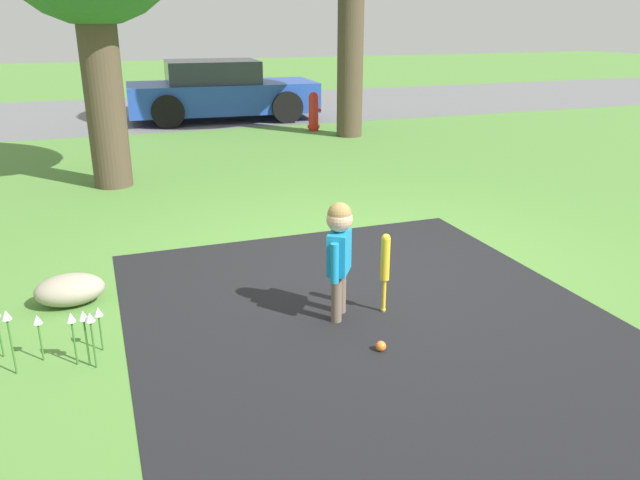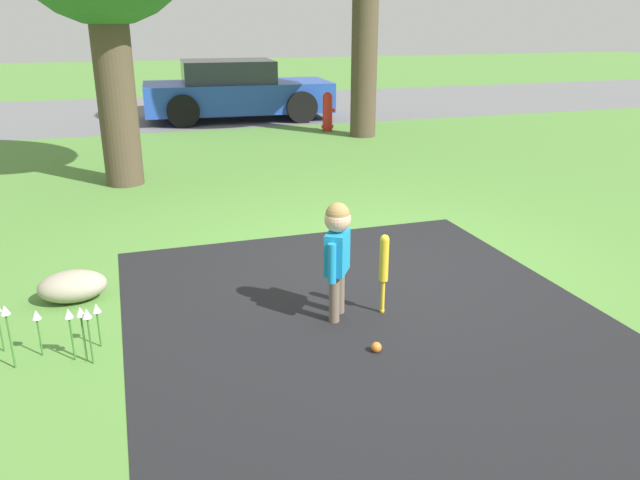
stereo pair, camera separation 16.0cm
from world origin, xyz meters
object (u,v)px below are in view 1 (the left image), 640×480
child (339,244)px  fire_hydrant (314,112)px  baseball_bat (385,262)px  sports_ball (381,346)px  parked_car (220,92)px

child → fire_hydrant: (2.52, 7.70, -0.21)m
baseball_bat → fire_hydrant: (2.18, 7.74, -0.04)m
child → baseball_bat: child is taller
sports_ball → child: bearing=98.0°
fire_hydrant → parked_car: bearing=125.2°
child → baseball_bat: (0.35, -0.04, -0.17)m
child → sports_ball: size_ratio=12.44×
baseball_bat → fire_hydrant: fire_hydrant is taller
child → baseball_bat: 0.39m
baseball_bat → parked_car: (0.76, 9.75, 0.20)m
baseball_bat → child: bearing=173.7°
baseball_bat → parked_car: bearing=85.5°
child → parked_car: parked_car is taller
child → baseball_bat: bearing=-62.7°
parked_car → fire_hydrant: bearing=-51.4°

